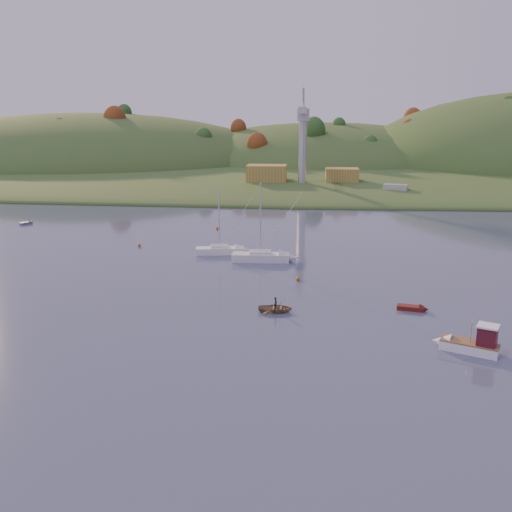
# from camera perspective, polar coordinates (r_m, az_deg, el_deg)

# --- Properties ---
(ground) EXTENTS (500.00, 500.00, 0.00)m
(ground) POSITION_cam_1_polar(r_m,az_deg,el_deg) (42.85, -0.97, -14.78)
(ground) COLOR #39405D
(ground) RESTS_ON ground
(far_shore) EXTENTS (620.00, 220.00, 1.50)m
(far_shore) POSITION_cam_1_polar(r_m,az_deg,el_deg) (268.20, 4.58, 9.38)
(far_shore) COLOR #22461C
(far_shore) RESTS_ON ground
(shore_slope) EXTENTS (640.00, 150.00, 7.00)m
(shore_slope) POSITION_cam_1_polar(r_m,az_deg,el_deg) (203.46, 4.26, 7.99)
(shore_slope) COLOR #22461C
(shore_slope) RESTS_ON ground
(hill_left) EXTENTS (170.00, 140.00, 44.00)m
(hill_left) POSITION_cam_1_polar(r_m,az_deg,el_deg) (256.24, -16.35, 8.67)
(hill_left) COLOR #22461C
(hill_left) RESTS_ON ground
(hill_center) EXTENTS (140.00, 120.00, 36.00)m
(hill_center) POSITION_cam_1_polar(r_m,az_deg,el_deg) (248.30, 6.84, 8.98)
(hill_center) COLOR #22461C
(hill_center) RESTS_ON ground
(hillside_trees) EXTENTS (280.00, 50.00, 32.00)m
(hillside_trees) POSITION_cam_1_polar(r_m,az_deg,el_deg) (223.37, 4.38, 8.51)
(hillside_trees) COLOR #234A1A
(hillside_trees) RESTS_ON ground
(wharf) EXTENTS (42.00, 16.00, 2.40)m
(wharf) POSITION_cam_1_polar(r_m,az_deg,el_deg) (160.55, 5.71, 6.84)
(wharf) COLOR slate
(wharf) RESTS_ON ground
(shed_west) EXTENTS (11.00, 8.00, 4.80)m
(shed_west) POSITION_cam_1_polar(r_m,az_deg,el_deg) (161.61, 1.08, 8.23)
(shed_west) COLOR olive
(shed_west) RESTS_ON wharf
(shed_east) EXTENTS (9.00, 7.00, 4.00)m
(shed_east) POSITION_cam_1_polar(r_m,az_deg,el_deg) (162.42, 8.59, 7.97)
(shed_east) COLOR olive
(shed_east) RESTS_ON wharf
(dock_crane) EXTENTS (3.20, 28.00, 20.30)m
(dock_crane) POSITION_cam_1_polar(r_m,az_deg,el_deg) (155.82, 4.73, 12.54)
(dock_crane) COLOR #B7B7BC
(dock_crane) RESTS_ON wharf
(fishing_boat) EXTENTS (6.02, 4.10, 3.71)m
(fishing_boat) POSITION_cam_1_polar(r_m,az_deg,el_deg) (54.86, 20.21, -8.11)
(fishing_boat) COLOR white
(fishing_boat) RESTS_ON ground
(sailboat_near) EXTENTS (7.48, 3.37, 10.01)m
(sailboat_near) POSITION_cam_1_polar(r_m,az_deg,el_deg) (87.27, -3.67, 0.65)
(sailboat_near) COLOR white
(sailboat_near) RESTS_ON ground
(sailboat_far) EXTENTS (8.32, 2.83, 11.41)m
(sailboat_far) POSITION_cam_1_polar(r_m,az_deg,el_deg) (82.67, 0.44, -0.02)
(sailboat_far) COLOR silver
(sailboat_far) RESTS_ON ground
(canoe) EXTENTS (3.80, 2.79, 0.77)m
(canoe) POSITION_cam_1_polar(r_m,az_deg,el_deg) (61.64, 1.98, -5.25)
(canoe) COLOR olive
(canoe) RESTS_ON ground
(paddler) EXTENTS (0.35, 0.52, 1.38)m
(paddler) POSITION_cam_1_polar(r_m,az_deg,el_deg) (61.54, 1.98, -4.98)
(paddler) COLOR black
(paddler) RESTS_ON ground
(red_tender) EXTENTS (3.51, 1.83, 1.14)m
(red_tender) POSITION_cam_1_polar(r_m,az_deg,el_deg) (64.42, 15.76, -5.07)
(red_tender) COLOR #59140C
(red_tender) RESTS_ON ground
(grey_dinghy) EXTENTS (2.33, 2.86, 1.02)m
(grey_dinghy) POSITION_cam_1_polar(r_m,az_deg,el_deg) (120.42, -21.82, 3.12)
(grey_dinghy) COLOR slate
(grey_dinghy) RESTS_ON ground
(work_vessel) EXTENTS (14.93, 9.09, 3.62)m
(work_vessel) POSITION_cam_1_polar(r_m,az_deg,el_deg) (150.79, 13.77, 6.10)
(work_vessel) COLOR slate
(work_vessel) RESTS_ON ground
(buoy_1) EXTENTS (0.50, 0.50, 0.50)m
(buoy_1) POSITION_cam_1_polar(r_m,az_deg,el_deg) (73.23, 4.21, -2.28)
(buoy_1) COLOR orange
(buoy_1) RESTS_ON ground
(buoy_2) EXTENTS (0.50, 0.50, 0.50)m
(buoy_2) POSITION_cam_1_polar(r_m,az_deg,el_deg) (93.99, -11.60, 1.08)
(buoy_2) COLOR orange
(buoy_2) RESTS_ON ground
(buoy_3) EXTENTS (0.50, 0.50, 0.50)m
(buoy_3) POSITION_cam_1_polar(r_m,az_deg,el_deg) (106.37, -3.89, 2.80)
(buoy_3) COLOR orange
(buoy_3) RESTS_ON ground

